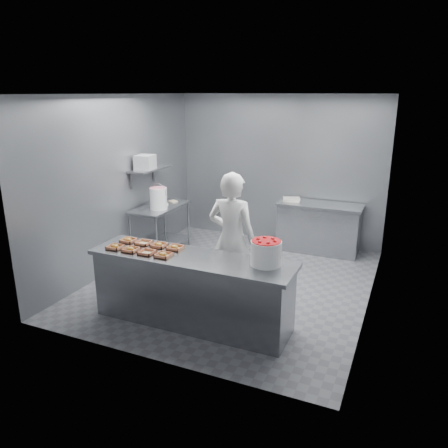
{
  "coord_description": "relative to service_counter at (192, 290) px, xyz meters",
  "views": [
    {
      "loc": [
        2.37,
        -5.75,
        2.83
      ],
      "look_at": [
        -0.07,
        -0.2,
        0.99
      ],
      "focal_mm": 35.0,
      "sensor_mm": 36.0,
      "label": 1
    }
  ],
  "objects": [
    {
      "name": "prep_table",
      "position": [
        -1.65,
        1.95,
        0.14
      ],
      "size": [
        0.6,
        1.2,
        0.9
      ],
      "color": "slate",
      "rests_on": "ground"
    },
    {
      "name": "tray_0",
      "position": [
        -1.03,
        -0.14,
        0.47
      ],
      "size": [
        0.19,
        0.18,
        0.06
      ],
      "color": "tan",
      "rests_on": "service_counter"
    },
    {
      "name": "tray_2",
      "position": [
        -0.54,
        -0.14,
        0.47
      ],
      "size": [
        0.19,
        0.18,
        0.04
      ],
      "color": "tan",
      "rests_on": "service_counter"
    },
    {
      "name": "floor",
      "position": [
        0.0,
        1.35,
        -0.45
      ],
      "size": [
        4.5,
        4.5,
        0.0
      ],
      "primitive_type": "plane",
      "color": "#4C4C51",
      "rests_on": "ground"
    },
    {
      "name": "glaze_bucket",
      "position": [
        -1.57,
        1.78,
        0.64
      ],
      "size": [
        0.31,
        0.29,
        0.45
      ],
      "color": "white",
      "rests_on": "prep_table"
    },
    {
      "name": "wall_left",
      "position": [
        -2.0,
        1.35,
        0.95
      ],
      "size": [
        0.04,
        4.5,
        2.8
      ],
      "primitive_type": "cube",
      "color": "slate",
      "rests_on": "ground"
    },
    {
      "name": "strawberry_tub",
      "position": [
        0.92,
        0.11,
        0.61
      ],
      "size": [
        0.36,
        0.36,
        0.3
      ],
      "color": "white",
      "rests_on": "service_counter"
    },
    {
      "name": "tray_4",
      "position": [
        -1.03,
        0.14,
        0.47
      ],
      "size": [
        0.19,
        0.18,
        0.06
      ],
      "color": "tan",
      "rests_on": "service_counter"
    },
    {
      "name": "service_counter",
      "position": [
        0.0,
        0.0,
        0.0
      ],
      "size": [
        2.6,
        0.7,
        0.9
      ],
      "color": "slate",
      "rests_on": "ground"
    },
    {
      "name": "tray_6",
      "position": [
        -0.55,
        0.14,
        0.47
      ],
      "size": [
        0.19,
        0.18,
        0.06
      ],
      "color": "tan",
      "rests_on": "service_counter"
    },
    {
      "name": "paper_stack",
      "position": [
        0.37,
        3.25,
        0.48
      ],
      "size": [
        0.34,
        0.28,
        0.06
      ],
      "primitive_type": "cube",
      "rotation": [
        0.0,
        0.0,
        0.21
      ],
      "color": "silver",
      "rests_on": "back_counter"
    },
    {
      "name": "appliance",
      "position": [
        -1.82,
        1.81,
        1.23
      ],
      "size": [
        0.32,
        0.36,
        0.24
      ],
      "primitive_type": "cube",
      "rotation": [
        0.0,
        0.0,
        0.13
      ],
      "color": "gray",
      "rests_on": "wall_shelf"
    },
    {
      "name": "worker",
      "position": [
        0.23,
        0.75,
        0.47
      ],
      "size": [
        0.67,
        0.44,
        1.84
      ],
      "primitive_type": "imported",
      "rotation": [
        0.0,
        0.0,
        3.15
      ],
      "color": "silver",
      "rests_on": "ground"
    },
    {
      "name": "tray_1",
      "position": [
        -0.79,
        -0.14,
        0.47
      ],
      "size": [
        0.19,
        0.18,
        0.06
      ],
      "color": "tan",
      "rests_on": "service_counter"
    },
    {
      "name": "wall_right",
      "position": [
        2.0,
        1.35,
        0.95
      ],
      "size": [
        0.04,
        4.5,
        2.8
      ],
      "primitive_type": "cube",
      "color": "slate",
      "rests_on": "ground"
    },
    {
      "name": "tray_7",
      "position": [
        -0.31,
        0.14,
        0.47
      ],
      "size": [
        0.19,
        0.18,
        0.06
      ],
      "color": "tan",
      "rests_on": "service_counter"
    },
    {
      "name": "wall_back",
      "position": [
        0.0,
        3.6,
        0.95
      ],
      "size": [
        4.0,
        0.04,
        2.8
      ],
      "primitive_type": "cube",
      "color": "slate",
      "rests_on": "ground"
    },
    {
      "name": "ceiling",
      "position": [
        0.0,
        1.35,
        2.35
      ],
      "size": [
        4.5,
        4.5,
        0.0
      ],
      "primitive_type": "plane",
      "rotation": [
        3.14,
        0.0,
        0.0
      ],
      "color": "white",
      "rests_on": "wall_back"
    },
    {
      "name": "bucket_lid",
      "position": [
        -1.68,
        1.99,
        0.46
      ],
      "size": [
        0.32,
        0.32,
        0.02
      ],
      "primitive_type": "cylinder",
      "rotation": [
        0.0,
        0.0,
        0.06
      ],
      "color": "white",
      "rests_on": "prep_table"
    },
    {
      "name": "back_counter",
      "position": [
        0.9,
        3.25,
        -0.0
      ],
      "size": [
        1.5,
        0.6,
        0.9
      ],
      "color": "slate",
      "rests_on": "ground"
    },
    {
      "name": "tray_3",
      "position": [
        -0.31,
        -0.14,
        0.47
      ],
      "size": [
        0.19,
        0.18,
        0.06
      ],
      "color": "tan",
      "rests_on": "service_counter"
    },
    {
      "name": "rag",
      "position": [
        -1.6,
        2.32,
        0.46
      ],
      "size": [
        0.17,
        0.16,
        0.02
      ],
      "primitive_type": "cube",
      "rotation": [
        0.0,
        0.0,
        -0.43
      ],
      "color": "#CCB28C",
      "rests_on": "prep_table"
    },
    {
      "name": "wall_shelf",
      "position": [
        -1.82,
        1.95,
        1.1
      ],
      "size": [
        0.35,
        0.9,
        0.03
      ],
      "primitive_type": "cube",
      "color": "slate",
      "rests_on": "wall_left"
    },
    {
      "name": "tray_5",
      "position": [
        -0.78,
        0.14,
        0.47
      ],
      "size": [
        0.19,
        0.18,
        0.04
      ],
      "color": "tan",
      "rests_on": "service_counter"
    }
  ]
}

